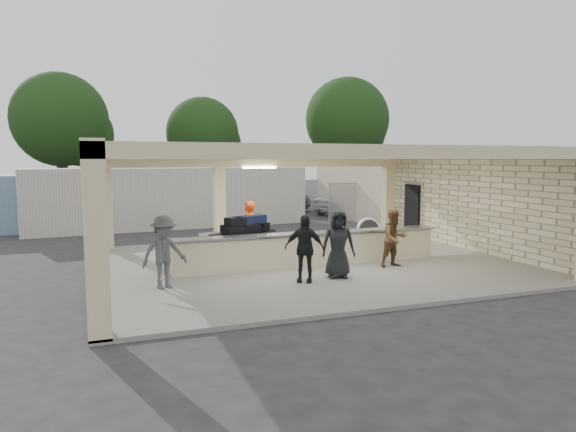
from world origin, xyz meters
name	(u,v)px	position (x,y,z in m)	size (l,w,h in m)	color
ground	(304,266)	(0.00, 0.00, 0.00)	(120.00, 120.00, 0.00)	#262628
pavilion	(302,219)	(0.21, 0.66, 1.35)	(12.01, 10.00, 3.55)	slate
baggage_counter	(310,249)	(0.00, -0.50, 0.59)	(8.20, 0.58, 0.98)	beige
luggage_cart	(246,237)	(-1.67, 0.51, 0.89)	(2.78, 2.22, 1.42)	white
drum_fan	(368,229)	(3.68, 2.66, 0.59)	(0.87, 0.51, 0.91)	white
baggage_handler	(249,231)	(-1.45, 0.93, 1.01)	(0.66, 0.36, 1.82)	#F5450C
passenger_a	(394,238)	(2.22, -1.48, 0.93)	(0.81, 0.35, 1.66)	brown
passenger_b	(304,248)	(-0.91, -2.28, 0.96)	(1.00, 0.37, 1.71)	black
passenger_c	(164,252)	(-4.32, -1.73, 0.98)	(1.14, 0.40, 1.76)	#4E4E53
passenger_d	(338,244)	(0.10, -2.15, 0.99)	(0.87, 0.36, 1.79)	black
car_white_a	(354,202)	(8.26, 12.63, 0.68)	(2.24, 4.73, 1.35)	white
car_white_b	(389,197)	(11.65, 14.22, 0.80)	(1.90, 5.10, 1.61)	white
car_dark	(270,198)	(4.20, 15.88, 0.80)	(1.70, 4.82, 1.61)	black
container_white	(172,197)	(-2.49, 10.52, 1.40)	(12.90, 2.58, 2.80)	silver
fence	(431,199)	(11.00, 9.00, 1.05)	(12.06, 0.06, 2.03)	gray
tree_left	(66,124)	(-7.68, 24.16, 5.59)	(6.60, 6.30, 9.00)	#382619
tree_mid	(206,137)	(2.32, 26.16, 4.96)	(6.00, 5.60, 8.00)	#382619
tree_right	(349,123)	(14.32, 25.16, 6.21)	(7.20, 7.00, 10.00)	#382619
adjacent_building	(397,189)	(9.50, 10.00, 1.60)	(6.00, 8.00, 3.20)	beige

